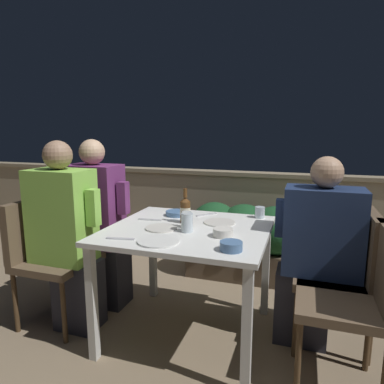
{
  "coord_description": "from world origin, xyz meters",
  "views": [
    {
      "loc": [
        0.68,
        -1.99,
        1.36
      ],
      "look_at": [
        0.0,
        0.07,
        0.96
      ],
      "focal_mm": 32.0,
      "sensor_mm": 36.0,
      "label": 1
    }
  ],
  "objects": [
    {
      "name": "plate_2",
      "position": [
        0.16,
        0.17,
        0.75
      ],
      "size": [
        0.21,
        0.21,
        0.01
      ],
      "color": "silver",
      "rests_on": "dining_table"
    },
    {
      "name": "parapet_wall",
      "position": [
        0.0,
        1.52,
        0.47
      ],
      "size": [
        9.0,
        0.18,
        0.93
      ],
      "color": "gray",
      "rests_on": "ground_plane"
    },
    {
      "name": "person_green_blouse",
      "position": [
        -0.82,
        -0.15,
        0.65
      ],
      "size": [
        0.49,
        0.26,
        1.29
      ],
      "color": "#282833",
      "rests_on": "ground_plane"
    },
    {
      "name": "ground_plane",
      "position": [
        0.0,
        0.0,
        0.0
      ],
      "size": [
        16.0,
        16.0,
        0.0
      ],
      "primitive_type": "plane",
      "color": "#847056"
    },
    {
      "name": "beer_bottle",
      "position": [
        -0.06,
        0.11,
        0.83
      ],
      "size": [
        0.07,
        0.07,
        0.23
      ],
      "color": "brown",
      "rests_on": "dining_table"
    },
    {
      "name": "chair_right_far",
      "position": [
        0.98,
        0.18,
        0.54
      ],
      "size": [
        0.46,
        0.45,
        0.88
      ],
      "color": "brown",
      "rests_on": "ground_plane"
    },
    {
      "name": "person_navy_jumper",
      "position": [
        0.77,
        0.18,
        0.6
      ],
      "size": [
        0.52,
        0.26,
        1.2
      ],
      "color": "#282833",
      "rests_on": "ground_plane"
    },
    {
      "name": "bowl_1",
      "position": [
        0.34,
        -0.32,
        0.77
      ],
      "size": [
        0.12,
        0.12,
        0.05
      ],
      "color": "#4C709E",
      "rests_on": "dining_table"
    },
    {
      "name": "fork_2",
      "position": [
        -0.29,
        -0.34,
        0.74
      ],
      "size": [
        0.17,
        0.05,
        0.01
      ],
      "color": "silver",
      "rests_on": "dining_table"
    },
    {
      "name": "bowl_0",
      "position": [
        0.25,
        -0.11,
        0.77
      ],
      "size": [
        0.12,
        0.12,
        0.05
      ],
      "color": "silver",
      "rests_on": "dining_table"
    },
    {
      "name": "planter_hedge",
      "position": [
        0.19,
        1.02,
        0.38
      ],
      "size": [
        1.01,
        0.47,
        0.69
      ],
      "color": "brown",
      "rests_on": "ground_plane"
    },
    {
      "name": "chair_right_near",
      "position": [
        1.0,
        -0.16,
        0.54
      ],
      "size": [
        0.46,
        0.45,
        0.88
      ],
      "color": "brown",
      "rests_on": "ground_plane"
    },
    {
      "name": "chair_left_far",
      "position": [
        -0.99,
        0.2,
        0.54
      ],
      "size": [
        0.46,
        0.45,
        0.88
      ],
      "color": "brown",
      "rests_on": "ground_plane"
    },
    {
      "name": "dining_table",
      "position": [
        0.0,
        0.0,
        0.65
      ],
      "size": [
        1.01,
        0.94,
        0.74
      ],
      "color": "white",
      "rests_on": "ground_plane"
    },
    {
      "name": "plate_1",
      "position": [
        -0.07,
        -0.32,
        0.75
      ],
      "size": [
        0.24,
        0.24,
        0.01
      ],
      "color": "white",
      "rests_on": "dining_table"
    },
    {
      "name": "bowl_2",
      "position": [
        -0.19,
        0.27,
        0.76
      ],
      "size": [
        0.16,
        0.16,
        0.04
      ],
      "color": "#4C709E",
      "rests_on": "dining_table"
    },
    {
      "name": "person_purple_stripe",
      "position": [
        -0.79,
        0.2,
        0.65
      ],
      "size": [
        0.49,
        0.26,
        1.29
      ],
      "color": "#282833",
      "rests_on": "ground_plane"
    },
    {
      "name": "fork_1",
      "position": [
        0.02,
        0.35,
        0.74
      ],
      "size": [
        0.13,
        0.14,
        0.01
      ],
      "color": "silver",
      "rests_on": "dining_table"
    },
    {
      "name": "chair_left_near",
      "position": [
        -1.01,
        -0.15,
        0.54
      ],
      "size": [
        0.46,
        0.45,
        0.88
      ],
      "color": "brown",
      "rests_on": "ground_plane"
    },
    {
      "name": "fork_0",
      "position": [
        -0.31,
        0.09,
        0.74
      ],
      "size": [
        0.17,
        0.04,
        0.01
      ],
      "color": "silver",
      "rests_on": "dining_table"
    },
    {
      "name": "plate_0",
      "position": [
        -0.16,
        -0.08,
        0.75
      ],
      "size": [
        0.2,
        0.2,
        0.01
      ],
      "color": "silver",
      "rests_on": "dining_table"
    },
    {
      "name": "glass_cup_2",
      "position": [
        0.4,
        0.4,
        0.78
      ],
      "size": [
        0.07,
        0.07,
        0.08
      ],
      "color": "silver",
      "rests_on": "dining_table"
    },
    {
      "name": "glass_cup_1",
      "position": [
        0.02,
        -0.08,
        0.8
      ],
      "size": [
        0.07,
        0.07,
        0.12
      ],
      "color": "silver",
      "rests_on": "dining_table"
    },
    {
      "name": "glass_cup_0",
      "position": [
        -0.01,
        -0.0,
        0.79
      ],
      "size": [
        0.06,
        0.06,
        0.11
      ],
      "color": "silver",
      "rests_on": "dining_table"
    }
  ]
}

